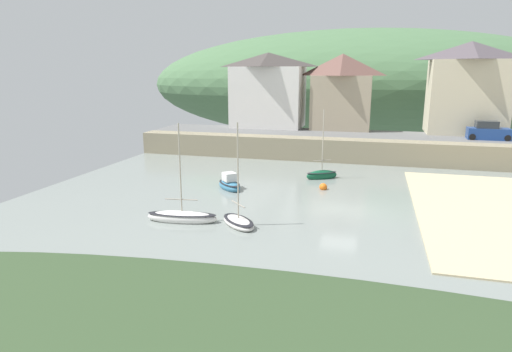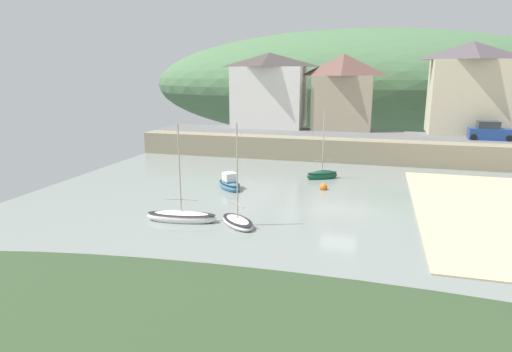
% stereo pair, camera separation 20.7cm
% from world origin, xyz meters
% --- Properties ---
extents(ground, '(48.00, 41.00, 0.61)m').
position_xyz_m(ground, '(1.40, -9.56, 0.16)').
color(ground, gray).
extents(quay_seawall, '(48.00, 9.40, 2.40)m').
position_xyz_m(quay_seawall, '(0.00, 17.50, 1.36)').
color(quay_seawall, gray).
rests_on(quay_seawall, ground).
extents(hillside_backdrop, '(80.00, 44.00, 19.79)m').
position_xyz_m(hillside_backdrop, '(-1.04, 55.20, 6.93)').
color(hillside_backdrop, '#496E47').
rests_on(hillside_backdrop, ground).
extents(waterfront_building_left, '(9.09, 6.00, 9.25)m').
position_xyz_m(waterfront_building_left, '(-11.30, 25.20, 7.09)').
color(waterfront_building_left, silver).
rests_on(waterfront_building_left, ground).
extents(waterfront_building_centre, '(7.35, 4.87, 9.02)m').
position_xyz_m(waterfront_building_centre, '(-2.13, 25.20, 7.01)').
color(waterfront_building_centre, tan).
rests_on(waterfront_building_centre, ground).
extents(waterfront_building_right, '(8.54, 5.95, 10.21)m').
position_xyz_m(waterfront_building_right, '(11.86, 25.20, 7.58)').
color(waterfront_building_right, beige).
rests_on(waterfront_building_right, ground).
extents(sailboat_blue_trim, '(3.16, 3.15, 6.55)m').
position_xyz_m(sailboat_blue_trim, '(-5.86, -4.90, 0.25)').
color(sailboat_blue_trim, silver).
rests_on(sailboat_blue_trim, ground).
extents(fishing_boat_green, '(3.00, 3.11, 1.53)m').
position_xyz_m(fishing_boat_green, '(-9.19, 3.26, 0.37)').
color(fishing_boat_green, teal).
rests_on(fishing_boat_green, ground).
extents(dinghy_open_wooden, '(2.94, 2.23, 6.39)m').
position_xyz_m(dinghy_open_wooden, '(-2.33, 8.75, 0.35)').
color(dinghy_open_wooden, '#124F31').
rests_on(dinghy_open_wooden, ground).
extents(rowboat_small_beached, '(4.69, 1.77, 6.49)m').
position_xyz_m(rowboat_small_beached, '(-9.55, -5.14, 0.30)').
color(rowboat_small_beached, white).
rests_on(rowboat_small_beached, ground).
extents(parked_car_near_slipway, '(4.13, 1.82, 1.95)m').
position_xyz_m(parked_car_near_slipway, '(13.47, 20.70, 3.20)').
color(parked_car_near_slipway, navy).
rests_on(parked_car_near_slipway, ground).
extents(mooring_buoy, '(0.63, 0.63, 0.63)m').
position_xyz_m(mooring_buoy, '(-1.75, 5.05, 0.19)').
color(mooring_buoy, orange).
rests_on(mooring_buoy, ground).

